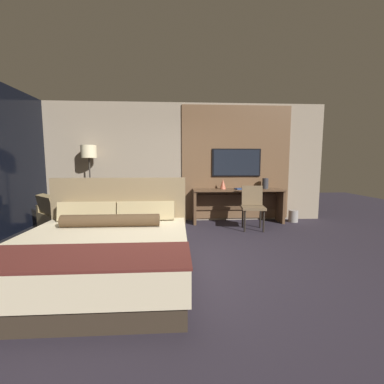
% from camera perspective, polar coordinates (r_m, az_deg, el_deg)
% --- Properties ---
extents(ground_plane, '(16.00, 16.00, 0.00)m').
position_cam_1_polar(ground_plane, '(3.85, -3.89, -14.96)').
color(ground_plane, '#28232D').
extents(wall_back_tv_panel, '(7.20, 0.09, 2.80)m').
position_cam_1_polar(wall_back_tv_panel, '(6.17, -1.79, 6.48)').
color(wall_back_tv_panel, gray).
rests_on(wall_back_tv_panel, ground_plane).
extents(bed, '(2.06, 2.09, 1.18)m').
position_cam_1_polar(bed, '(3.39, -19.02, -12.55)').
color(bed, '#33281E').
rests_on(bed, ground_plane).
extents(desk, '(2.11, 0.49, 0.79)m').
position_cam_1_polar(desk, '(6.14, 10.09, -1.64)').
color(desk, brown).
rests_on(desk, ground_plane).
extents(tv, '(1.17, 0.04, 0.66)m').
position_cam_1_polar(tv, '(6.27, 9.83, 6.47)').
color(tv, black).
extents(desk_chair, '(0.53, 0.53, 0.92)m').
position_cam_1_polar(desk_chair, '(5.59, 13.31, -2.41)').
color(desk_chair, brown).
rests_on(desk_chair, ground_plane).
extents(armchair_by_window, '(1.21, 1.21, 0.81)m').
position_cam_1_polar(armchair_by_window, '(5.68, -26.14, -5.64)').
color(armchair_by_window, olive).
rests_on(armchair_by_window, ground_plane).
extents(floor_lamp, '(0.34, 0.34, 1.79)m').
position_cam_1_polar(floor_lamp, '(6.21, -21.90, 7.01)').
color(floor_lamp, '#282623').
rests_on(floor_lamp, ground_plane).
extents(vase_tall, '(0.14, 0.14, 0.25)m').
position_cam_1_polar(vase_tall, '(6.33, 15.97, 1.84)').
color(vase_tall, '#333338').
rests_on(vase_tall, desk).
extents(vase_short, '(0.15, 0.15, 0.24)m').
position_cam_1_polar(vase_short, '(6.07, 6.90, 1.78)').
color(vase_short, '#B2563D').
rests_on(vase_short, desk).
extents(book, '(0.25, 0.20, 0.03)m').
position_cam_1_polar(book, '(6.03, 10.61, 0.71)').
color(book, navy).
rests_on(book, desk).
extents(waste_bin, '(0.22, 0.22, 0.28)m').
position_cam_1_polar(waste_bin, '(6.60, 21.58, -4.99)').
color(waste_bin, gray).
rests_on(waste_bin, ground_plane).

